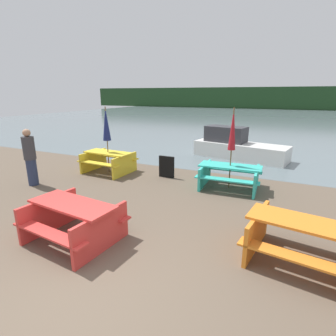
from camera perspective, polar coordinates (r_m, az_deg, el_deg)
The scene contains 12 objects.
ground_plane at distance 4.43m, azimuth -19.83°, elevation -24.59°, with size 60.00×60.00×0.00m, color brown.
water at distance 34.28m, azimuth 20.60°, elevation 10.21°, with size 60.00×50.00×0.00m.
far_treeline at distance 54.14m, azimuth 22.61°, elevation 13.88°, with size 80.00×1.60×4.00m.
picnic_table_red at distance 5.51m, azimuth -19.87°, elevation -10.24°, with size 1.89×1.55×0.79m.
picnic_table_orange at distance 5.08m, azimuth 27.29°, elevation -13.49°, with size 1.98×1.64×0.78m.
picnic_table_yellow at distance 9.85m, azimuth -12.83°, elevation 1.73°, with size 1.82×1.47×0.76m.
picnic_table_teal at distance 8.20m, azimuth 13.27°, elevation -1.31°, with size 1.89×1.46×0.72m.
umbrella_navy at distance 9.63m, azimuth -13.31°, elevation 9.25°, with size 0.29×0.29×2.38m.
umbrella_crimson at distance 7.92m, azimuth 13.89°, elevation 8.05°, with size 0.22×0.22×2.44m.
boat at distance 12.24m, azimuth 14.71°, elevation 4.52°, with size 4.25×2.12×1.38m.
person at distance 9.21m, azimuth -27.81°, elevation 2.03°, with size 0.36×0.36×1.78m.
signboard at distance 9.03m, azimuth -0.31°, elevation 0.25°, with size 0.55×0.08×0.75m.
Camera 1 is at (2.55, -2.29, 2.81)m, focal length 28.00 mm.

